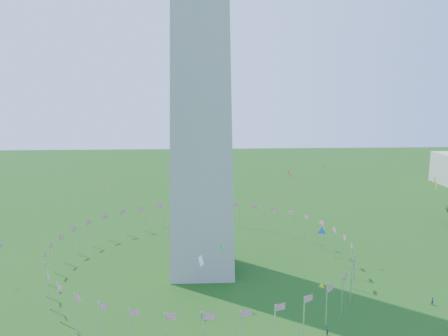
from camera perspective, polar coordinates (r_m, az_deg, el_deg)
The scene contains 2 objects.
flag_ring at distance 122.02m, azimuth -2.87°, elevation -11.23°, with size 80.24×80.24×9.00m.
kites_aloft at distance 90.22m, azimuth 1.15°, elevation -8.81°, with size 97.69×71.40×32.31m.
Camera 1 is at (-0.16, -63.57, 49.12)m, focal length 35.00 mm.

